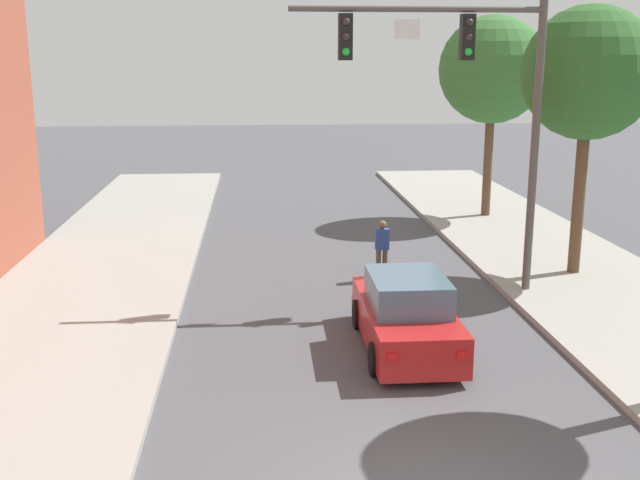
# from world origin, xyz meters

# --- Properties ---
(traffic_signal_mast) EXTENTS (6.07, 0.38, 7.50)m
(traffic_signal_mast) POSITION_xyz_m (2.91, 9.35, 5.32)
(traffic_signal_mast) COLOR #514C47
(traffic_signal_mast) RESTS_ON sidewalk_right
(car_lead_red) EXTENTS (1.86, 4.25, 1.60)m
(car_lead_red) POSITION_xyz_m (0.83, 5.91, 0.72)
(car_lead_red) COLOR #B21E1E
(car_lead_red) RESTS_ON ground
(pedestrian_crossing_road) EXTENTS (0.36, 0.22, 1.64)m
(pedestrian_crossing_road) POSITION_xyz_m (1.16, 10.95, 0.91)
(pedestrian_crossing_road) COLOR brown
(pedestrian_crossing_road) RESTS_ON ground
(street_tree_second) EXTENTS (3.46, 3.46, 7.06)m
(street_tree_second) POSITION_xyz_m (6.44, 10.77, 5.45)
(street_tree_second) COLOR brown
(street_tree_second) RESTS_ON sidewalk_right
(street_tree_third) EXTENTS (3.84, 3.84, 7.21)m
(street_tree_third) POSITION_xyz_m (6.32, 18.59, 5.42)
(street_tree_third) COLOR brown
(street_tree_third) RESTS_ON sidewalk_right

